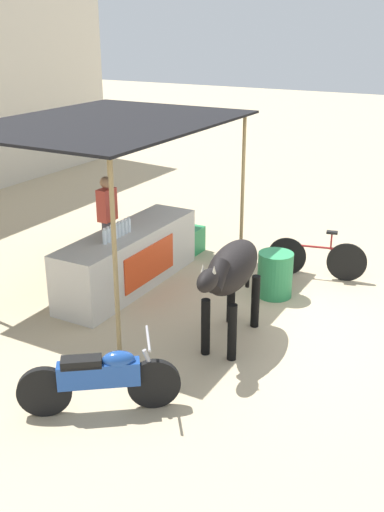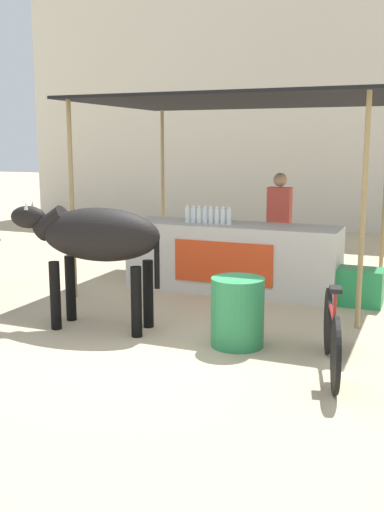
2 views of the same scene
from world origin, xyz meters
name	(u,v)px [view 1 (image 1 of 2)]	position (x,y,z in m)	size (l,w,h in m)	color
ground_plane	(252,315)	(0.00, 0.00, 0.00)	(60.00, 60.00, 0.00)	tan
stall_counter	(129,259)	(0.00, 2.20, 0.48)	(3.00, 0.82, 0.96)	beige
stall_awning	(107,127)	(0.00, 2.50, 2.57)	(4.20, 3.20, 2.68)	black
water_bottle_row	(117,231)	(-0.35, 2.15, 1.07)	(0.70, 0.07, 0.25)	silver
vendor_behind_counter	(108,222)	(0.48, 2.95, 0.85)	(0.34, 0.22, 1.65)	#383842
cooler_box	(188,241)	(1.78, 2.10, 0.24)	(0.60, 0.44, 0.48)	#268C4C
water_barrel	(275,275)	(0.80, -0.03, 0.36)	(0.55, 0.55, 0.72)	#2D8C51
cow	(231,272)	(-0.87, -0.04, 1.03)	(1.84, 0.66, 1.44)	black
motorcycle_parked	(101,378)	(-2.97, 0.52, 0.43)	(1.13, 1.50, 0.90)	black
bicycle_leaning	(317,258)	(1.82, -0.38, 0.35)	(0.42, 1.63, 0.85)	black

